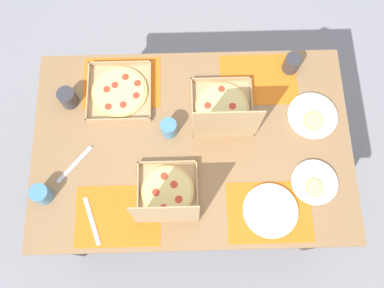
{
  "coord_description": "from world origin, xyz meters",
  "views": [
    {
      "loc": [
        0.01,
        0.55,
        2.48
      ],
      "look_at": [
        0.0,
        0.0,
        0.75
      ],
      "focal_mm": 38.09,
      "sensor_mm": 36.0,
      "label": 1
    }
  ],
  "objects": [
    {
      "name": "placemat_far_right",
      "position": [
        0.32,
        0.31,
        0.75
      ],
      "size": [
        0.36,
        0.26,
        0.0
      ],
      "primitive_type": "cube",
      "color": "orange",
      "rests_on": "dining_table"
    },
    {
      "name": "knife_by_near_right",
      "position": [
        0.52,
        0.08,
        0.76
      ],
      "size": [
        0.15,
        0.17,
        0.0
      ],
      "primitive_type": "cube",
      "rotation": [
        0.0,
        0.0,
        0.85
      ],
      "color": "#B7B7BC",
      "rests_on": "dining_table"
    },
    {
      "name": "cup_spare",
      "position": [
        -0.47,
        -0.36,
        0.8
      ],
      "size": [
        0.07,
        0.07,
        0.09
      ],
      "primitive_type": "cylinder",
      "color": "#333338",
      "rests_on": "dining_table"
    },
    {
      "name": "placemat_near_right",
      "position": [
        0.32,
        -0.31,
        0.75
      ],
      "size": [
        0.36,
        0.26,
        0.0
      ],
      "primitive_type": "cube",
      "color": "orange",
      "rests_on": "dining_table"
    },
    {
      "name": "ground_plane",
      "position": [
        0.0,
        0.0,
        0.0
      ],
      "size": [
        6.0,
        6.0,
        0.0
      ],
      "primitive_type": "plane",
      "color": "gray"
    },
    {
      "name": "dining_table",
      "position": [
        0.0,
        0.0,
        0.64
      ],
      "size": [
        1.42,
        0.92,
        0.75
      ],
      "color": "#3F3328",
      "rests_on": "ground_plane"
    },
    {
      "name": "plate_far_left",
      "position": [
        -0.32,
        0.31,
        0.76
      ],
      "size": [
        0.23,
        0.23,
        0.02
      ],
      "color": "white",
      "rests_on": "dining_table"
    },
    {
      "name": "placemat_far_left",
      "position": [
        -0.32,
        0.31,
        0.75
      ],
      "size": [
        0.36,
        0.26,
        0.0
      ],
      "primitive_type": "cube",
      "color": "orange",
      "rests_on": "dining_table"
    },
    {
      "name": "pizza_box_center",
      "position": [
        0.33,
        -0.26,
        0.77
      ],
      "size": [
        0.29,
        0.29,
        0.04
      ],
      "color": "tan",
      "rests_on": "dining_table"
    },
    {
      "name": "knife_by_far_left",
      "position": [
        0.43,
        0.33,
        0.76
      ],
      "size": [
        0.09,
        0.2,
        0.0
      ],
      "primitive_type": "cube",
      "rotation": [
        0.0,
        0.0,
        5.04
      ],
      "color": "#B7B7BC",
      "rests_on": "dining_table"
    },
    {
      "name": "cup_clear_left",
      "position": [
        0.55,
        -0.22,
        0.8
      ],
      "size": [
        0.08,
        0.08,
        0.09
      ],
      "primitive_type": "cylinder",
      "color": "#333338",
      "rests_on": "dining_table"
    },
    {
      "name": "pizza_box_corner_left",
      "position": [
        -0.14,
        -0.14,
        0.8
      ],
      "size": [
        0.28,
        0.29,
        0.31
      ],
      "color": "tan",
      "rests_on": "dining_table"
    },
    {
      "name": "plate_far_right",
      "position": [
        -0.52,
        0.19,
        0.76
      ],
      "size": [
        0.2,
        0.2,
        0.03
      ],
      "color": "white",
      "rests_on": "dining_table"
    },
    {
      "name": "cup_clear_right",
      "position": [
        0.1,
        -0.06,
        0.8
      ],
      "size": [
        0.07,
        0.07,
        0.09
      ],
      "primitive_type": "cylinder",
      "color": "teal",
      "rests_on": "dining_table"
    },
    {
      "name": "cup_red",
      "position": [
        0.64,
        0.22,
        0.8
      ],
      "size": [
        0.08,
        0.08,
        0.09
      ],
      "primitive_type": "cylinder",
      "color": "teal",
      "rests_on": "dining_table"
    },
    {
      "name": "plate_middle",
      "position": [
        -0.55,
        -0.11,
        0.76
      ],
      "size": [
        0.23,
        0.23,
        0.03
      ],
      "color": "white",
      "rests_on": "dining_table"
    },
    {
      "name": "placemat_near_left",
      "position": [
        -0.32,
        -0.31,
        0.75
      ],
      "size": [
        0.36,
        0.26,
        0.0
      ],
      "primitive_type": "cube",
      "color": "orange",
      "rests_on": "dining_table"
    },
    {
      "name": "pizza_box_edge_far",
      "position": [
        0.11,
        0.24,
        0.8
      ],
      "size": [
        0.26,
        0.26,
        0.29
      ],
      "color": "tan",
      "rests_on": "dining_table"
    }
  ]
}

